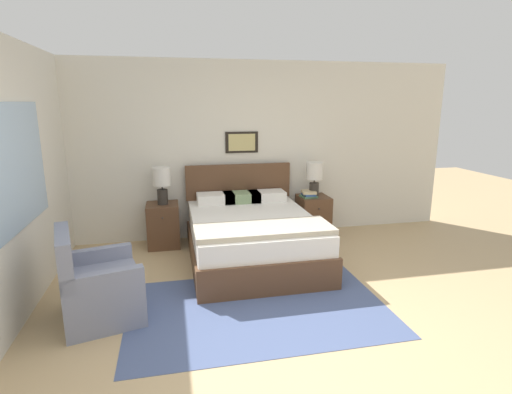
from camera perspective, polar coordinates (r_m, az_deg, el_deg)
ground_plane at (r=3.63m, az=4.11°, el=-20.05°), size 16.00×16.00×0.00m
wall_back at (r=5.98m, az=-3.70°, el=6.60°), size 6.95×0.09×2.60m
wall_left at (r=4.63m, az=-29.97°, el=2.95°), size 0.08×5.34×2.60m
area_rug_main at (r=4.12m, az=0.31°, el=-15.61°), size 2.54×1.64×0.01m
bed at (r=5.16m, az=-0.60°, el=-5.55°), size 1.57×2.06×1.11m
armchair at (r=4.11m, az=-21.75°, el=-12.03°), size 0.84×0.88×0.89m
nightstand_near_window at (r=5.82m, az=-13.10°, el=-3.92°), size 0.44×0.48×0.62m
nightstand_by_door at (r=6.18m, az=8.16°, el=-2.67°), size 0.44×0.48×0.62m
table_lamp_near_window at (r=5.65m, az=-13.32°, el=2.26°), size 0.25×0.25×0.52m
table_lamp_by_door at (r=6.03m, az=8.35°, el=3.16°), size 0.25×0.25×0.52m
book_thick_bottom at (r=6.03m, az=7.52°, el=0.10°), size 0.24×0.24×0.03m
book_hardcover_middle at (r=6.02m, az=7.53°, el=0.39°), size 0.17×0.22×0.03m
book_novel_upper at (r=6.01m, az=7.54°, el=0.71°), size 0.23×0.25×0.04m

